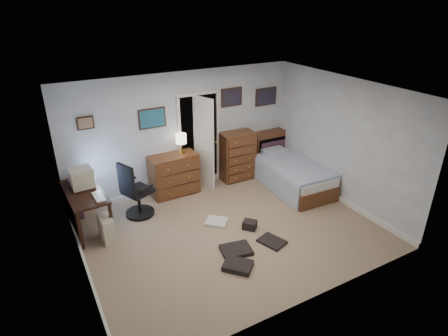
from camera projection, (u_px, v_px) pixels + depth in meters
The scene contains 15 objects.
floor at pixel (231, 230), 6.75m from camera, with size 5.00×4.00×0.02m, color tan.
computer_desk at pixel (80, 201), 6.54m from camera, with size 0.67×1.32×0.74m.
crt_monitor at pixel (82, 178), 6.57m from camera, with size 0.40×0.38×0.36m.
keyboard at pixel (98, 197), 6.31m from camera, with size 0.15×0.40×0.02m, color beige.
pc_tower at pixel (107, 228), 6.39m from camera, with size 0.23×0.43×0.45m.
office_chair at pixel (136, 196), 6.99m from camera, with size 0.71×0.71×1.12m.
media_stack at pixel (76, 199), 6.93m from camera, with size 0.17×0.17×0.83m, color maroon.
low_dresser at pixel (174, 174), 7.81m from camera, with size 0.98×0.49×0.87m, color brown.
table_lamp at pixel (181, 139), 7.59m from camera, with size 0.23×0.23×0.43m.
doorway at pixel (193, 136), 8.28m from camera, with size 0.96×1.12×2.05m.
tall_dresser at pixel (237, 156), 8.41m from camera, with size 0.75×0.44×1.11m, color brown.
headboard_bookcase at pixel (273, 148), 9.00m from camera, with size 1.05×0.28×0.94m.
bed at pixel (292, 175), 8.12m from camera, with size 1.11×1.96×0.63m.
wall_posters at pixel (208, 105), 7.83m from camera, with size 4.38×0.04×0.60m.
floor_clutter at pixel (241, 244), 6.30m from camera, with size 1.34×1.79×0.15m.
Camera 1 is at (-2.84, -4.88, 3.85)m, focal length 30.00 mm.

